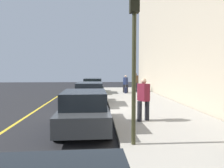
% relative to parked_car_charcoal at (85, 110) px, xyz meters
% --- Properties ---
extents(ground_plane, '(56.00, 56.00, 0.00)m').
position_rel_parked_car_charcoal_xyz_m(ground_plane, '(3.58, -0.17, -0.76)').
color(ground_plane, black).
extents(sidewalk, '(28.00, 4.60, 0.15)m').
position_rel_parked_car_charcoal_xyz_m(sidewalk, '(3.58, -3.47, -0.68)').
color(sidewalk, '#A39E93').
rests_on(sidewalk, ground).
extents(lane_stripe_centre, '(28.00, 0.14, 0.01)m').
position_rel_parked_car_charcoal_xyz_m(lane_stripe_centre, '(3.58, 3.03, -0.75)').
color(lane_stripe_centre, gold).
rests_on(lane_stripe_centre, ground).
extents(snow_bank_curb, '(4.08, 0.56, 0.22)m').
position_rel_parked_car_charcoal_xyz_m(snow_bank_curb, '(8.21, -0.87, -0.65)').
color(snow_bank_curb, white).
rests_on(snow_bank_curb, ground).
extents(parked_car_charcoal, '(4.21, 1.98, 1.51)m').
position_rel_parked_car_charcoal_xyz_m(parked_car_charcoal, '(0.00, 0.00, 0.00)').
color(parked_car_charcoal, black).
rests_on(parked_car_charcoal, ground).
extents(parked_car_black, '(4.32, 1.95, 1.51)m').
position_rel_parked_car_charcoal_xyz_m(parked_car_black, '(5.42, 0.02, 0.00)').
color(parked_car_black, black).
rests_on(parked_car_black, ground).
extents(parked_car_green, '(4.51, 1.95, 1.51)m').
position_rel_parked_car_charcoal_xyz_m(parked_car_green, '(11.99, -0.01, 0.00)').
color(parked_car_green, black).
rests_on(parked_car_green, ground).
extents(pedestrian_burgundy_coat, '(0.57, 0.56, 1.81)m').
position_rel_parked_car_charcoal_xyz_m(pedestrian_burgundy_coat, '(0.68, -2.44, 0.36)').
color(pedestrian_burgundy_coat, black).
rests_on(pedestrian_burgundy_coat, sidewalk).
extents(pedestrian_brown_coat, '(0.61, 0.52, 1.84)m').
position_rel_parked_car_charcoal_xyz_m(pedestrian_brown_coat, '(12.52, -4.18, 0.38)').
color(pedestrian_brown_coat, black).
rests_on(pedestrian_brown_coat, sidewalk).
extents(pedestrian_navy_coat, '(0.52, 0.50, 1.65)m').
position_rel_parked_car_charcoal_xyz_m(pedestrian_navy_coat, '(11.69, -3.07, 0.27)').
color(pedestrian_navy_coat, black).
rests_on(pedestrian_navy_coat, sidewalk).
extents(traffic_light_pole, '(0.35, 0.26, 4.45)m').
position_rel_parked_car_charcoal_xyz_m(traffic_light_pole, '(-2.11, -1.55, 2.40)').
color(traffic_light_pole, '#2D2D19').
rests_on(traffic_light_pole, sidewalk).
extents(rolling_suitcase, '(0.34, 0.22, 0.89)m').
position_rel_parked_car_charcoal_xyz_m(rolling_suitcase, '(11.16, -3.04, -0.34)').
color(rolling_suitcase, '#191E38').
rests_on(rolling_suitcase, sidewalk).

